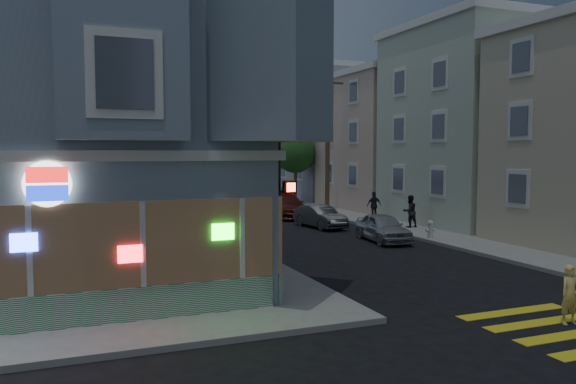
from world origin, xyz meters
TOP-DOWN VIEW (x-y plane):
  - ground at (0.00, 0.00)m, footprint 120.00×120.00m
  - sidewalk_ne at (23.00, 23.00)m, footprint 24.00×42.00m
  - row_house_b at (19.50, 16.00)m, footprint 12.00×8.60m
  - row_house_c at (19.50, 25.00)m, footprint 12.00×8.60m
  - row_house_d at (19.50, 34.00)m, footprint 12.00×8.60m
  - utility_pole at (12.00, 24.00)m, footprint 2.20×0.30m
  - street_tree_near at (12.20, 30.00)m, footprint 3.00×3.00m
  - street_tree_far at (12.20, 38.00)m, footprint 3.00×3.00m
  - running_child at (7.03, 0.37)m, footprint 0.55×0.38m
  - pedestrian_a at (12.57, 15.30)m, footprint 0.84×0.67m
  - pedestrian_b at (12.78, 19.27)m, footprint 0.93×0.40m
  - parked_car_a at (9.32, 12.59)m, footprint 1.96×3.93m
  - parked_car_b at (8.60, 17.79)m, footprint 1.73×3.80m
  - parked_car_c at (8.64, 22.99)m, footprint 2.17×5.02m
  - parked_car_d at (10.70, 30.18)m, footprint 2.76×5.18m
  - traffic_signal at (1.38, 4.86)m, footprint 0.64×0.61m
  - fire_hydrant at (11.38, 11.86)m, footprint 0.47×0.27m

SIDE VIEW (x-z plane):
  - ground at x=0.00m, z-range 0.00..0.00m
  - sidewalk_ne at x=23.00m, z-range 0.00..0.15m
  - fire_hydrant at x=11.38m, z-range 0.17..0.98m
  - parked_car_b at x=8.60m, z-range 0.00..1.21m
  - parked_car_a at x=9.32m, z-range 0.00..1.28m
  - parked_car_d at x=10.70m, z-range 0.00..1.38m
  - running_child at x=7.03m, z-range 0.00..1.42m
  - parked_car_c at x=8.64m, z-range 0.00..1.44m
  - pedestrian_b at x=12.78m, z-range 0.15..1.74m
  - pedestrian_a at x=12.57m, z-range 0.15..1.82m
  - traffic_signal at x=1.38m, z-range 1.11..6.53m
  - street_tree_near at x=12.20m, z-range 1.29..6.59m
  - street_tree_far at x=12.20m, z-range 1.29..6.59m
  - row_house_c at x=19.50m, z-range 0.15..9.15m
  - utility_pole at x=12.00m, z-range 0.30..9.30m
  - row_house_b at x=19.50m, z-range 0.15..10.65m
  - row_house_d at x=19.50m, z-range 0.15..10.65m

